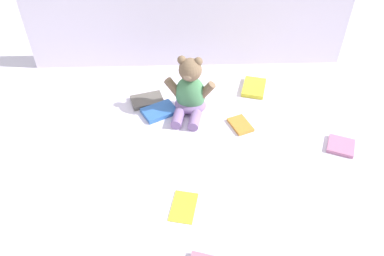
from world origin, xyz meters
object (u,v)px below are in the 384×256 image
(book_case_1, at_px, (184,207))
(book_case_4, at_px, (341,146))
(book_case_3, at_px, (147,100))
(book_case_5, at_px, (240,125))
(book_case_0, at_px, (254,87))
(teddy_bear, at_px, (190,93))
(book_case_2, at_px, (159,111))

(book_case_1, height_order, book_case_4, book_case_4)
(book_case_3, relative_size, book_case_5, 1.28)
(book_case_0, bearing_deg, teddy_bear, -138.68)
(book_case_0, distance_m, book_case_5, 0.26)
(book_case_2, bearing_deg, book_case_5, 45.97)
(book_case_1, xyz_separation_m, book_case_4, (0.60, 0.26, 0.00))
(book_case_5, bearing_deg, book_case_3, -45.71)
(teddy_bear, distance_m, book_case_1, 0.50)
(book_case_1, bearing_deg, book_case_0, 75.05)
(book_case_3, relative_size, book_case_4, 1.38)
(book_case_3, distance_m, book_case_4, 0.81)
(book_case_3, xyz_separation_m, book_case_4, (0.75, -0.30, -0.00))
(book_case_2, bearing_deg, book_case_4, 43.67)
(book_case_4, bearing_deg, book_case_3, 90.81)
(book_case_1, bearing_deg, book_case_5, 71.19)
(book_case_3, bearing_deg, book_case_2, 20.06)
(book_case_0, distance_m, book_case_1, 0.72)
(teddy_bear, xyz_separation_m, book_case_2, (-0.13, -0.01, -0.09))
(book_case_0, xyz_separation_m, book_case_4, (0.28, -0.38, -0.00))
(book_case_1, xyz_separation_m, book_case_5, (0.24, 0.39, 0.00))
(book_case_1, height_order, book_case_5, book_case_5)
(book_case_1, height_order, book_case_2, book_case_2)
(book_case_1, distance_m, book_case_4, 0.66)
(book_case_3, bearing_deg, book_case_0, 83.45)
(book_case_2, xyz_separation_m, book_case_4, (0.70, -0.22, -0.00))
(teddy_bear, distance_m, book_case_4, 0.62)
(book_case_0, distance_m, book_case_3, 0.48)
(book_case_2, height_order, book_case_5, book_case_2)
(book_case_1, bearing_deg, book_case_2, 113.17)
(book_case_2, bearing_deg, book_case_0, 81.57)
(teddy_bear, height_order, book_case_4, teddy_bear)
(book_case_0, height_order, book_case_2, same)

